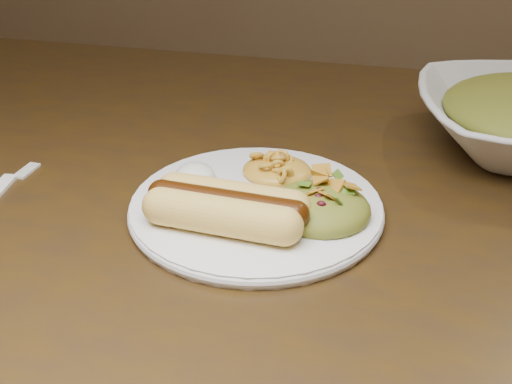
# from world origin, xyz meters

# --- Properties ---
(table) EXTENTS (1.60, 0.90, 0.75)m
(table) POSITION_xyz_m (0.00, 0.00, 0.66)
(table) COLOR #362309
(table) RESTS_ON floor
(plate) EXTENTS (0.29, 0.29, 0.01)m
(plate) POSITION_xyz_m (0.05, -0.06, 0.76)
(plate) COLOR white
(plate) RESTS_ON table
(hotdog) EXTENTS (0.13, 0.07, 0.03)m
(hotdog) POSITION_xyz_m (0.03, -0.10, 0.78)
(hotdog) COLOR #EED05E
(hotdog) RESTS_ON plate
(mac_and_cheese) EXTENTS (0.09, 0.09, 0.03)m
(mac_and_cheese) POSITION_xyz_m (0.05, 0.00, 0.78)
(mac_and_cheese) COLOR gold
(mac_and_cheese) RESTS_ON plate
(sour_cream) EXTENTS (0.06, 0.06, 0.03)m
(sour_cream) POSITION_xyz_m (-0.02, -0.04, 0.78)
(sour_cream) COLOR white
(sour_cream) RESTS_ON plate
(taco_salad) EXTENTS (0.10, 0.09, 0.04)m
(taco_salad) POSITION_xyz_m (0.11, -0.07, 0.78)
(taco_salad) COLOR #A16922
(taco_salad) RESTS_ON plate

